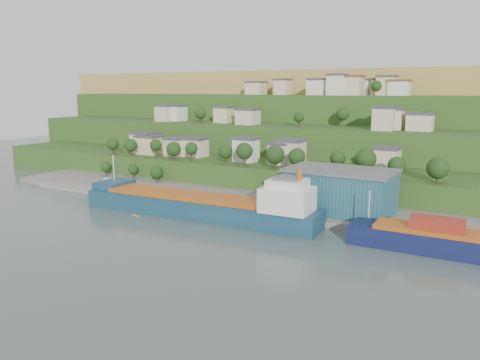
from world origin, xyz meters
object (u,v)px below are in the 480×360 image
Objects in this scene: warehouse at (340,190)px; caravan at (112,182)px; kayak_orange at (126,209)px; cargo_ship_near at (204,207)px.

caravan is (-89.18, -2.77, -5.84)m from warehouse.
caravan reaches higher than kayak_orange.
caravan is (-54.09, 16.62, -0.53)m from cargo_ship_near.
kayak_orange is at bearing -63.09° from caravan.
caravan is at bearing 155.71° from kayak_orange.
cargo_ship_near is 56.59m from caravan.
kayak_orange is at bearing -171.66° from cargo_ship_near.
warehouse is at bearing 26.12° from cargo_ship_near.
warehouse is at bearing -22.86° from caravan.
kayak_orange is (-61.65, -24.63, -8.20)m from warehouse.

